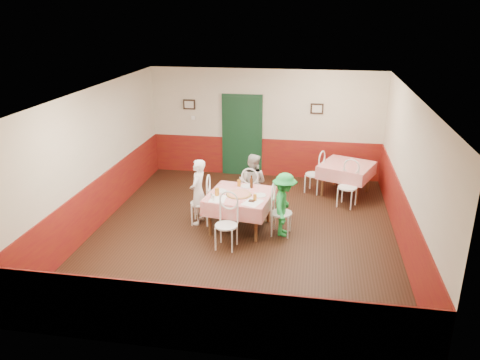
% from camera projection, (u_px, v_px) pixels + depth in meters
% --- Properties ---
extents(floor, '(7.00, 7.00, 0.00)m').
position_uv_depth(floor, '(244.00, 233.00, 9.34)').
color(floor, black).
rests_on(floor, ground).
extents(ceiling, '(7.00, 7.00, 0.00)m').
position_uv_depth(ceiling, '(244.00, 93.00, 8.37)').
color(ceiling, white).
rests_on(ceiling, back_wall).
extents(back_wall, '(6.00, 0.10, 2.80)m').
position_uv_depth(back_wall, '(265.00, 124.00, 12.09)').
color(back_wall, beige).
rests_on(back_wall, ground).
extents(front_wall, '(6.00, 0.10, 2.80)m').
position_uv_depth(front_wall, '(199.00, 259.00, 5.62)').
color(front_wall, beige).
rests_on(front_wall, ground).
extents(left_wall, '(0.10, 7.00, 2.80)m').
position_uv_depth(left_wall, '(96.00, 159.00, 9.32)').
color(left_wall, beige).
rests_on(left_wall, ground).
extents(right_wall, '(0.10, 7.00, 2.80)m').
position_uv_depth(right_wall, '(409.00, 175.00, 8.39)').
color(right_wall, beige).
rests_on(right_wall, ground).
extents(wainscot_back, '(6.00, 0.03, 1.00)m').
position_uv_depth(wainscot_back, '(265.00, 157.00, 12.39)').
color(wainscot_back, maroon).
rests_on(wainscot_back, ground).
extents(wainscot_front, '(6.00, 0.03, 1.00)m').
position_uv_depth(wainscot_front, '(201.00, 320.00, 5.95)').
color(wainscot_front, maroon).
rests_on(wainscot_front, ground).
extents(wainscot_left, '(0.03, 7.00, 1.00)m').
position_uv_depth(wainscot_left, '(101.00, 200.00, 9.63)').
color(wainscot_left, maroon).
rests_on(wainscot_left, ground).
extents(wainscot_right, '(0.03, 7.00, 1.00)m').
position_uv_depth(wainscot_right, '(402.00, 221.00, 8.71)').
color(wainscot_right, maroon).
rests_on(wainscot_right, ground).
extents(door, '(0.96, 0.06, 2.10)m').
position_uv_depth(door, '(242.00, 136.00, 12.26)').
color(door, black).
rests_on(door, ground).
extents(picture_left, '(0.32, 0.03, 0.26)m').
position_uv_depth(picture_left, '(189.00, 104.00, 12.20)').
color(picture_left, black).
rests_on(picture_left, back_wall).
extents(picture_right, '(0.32, 0.03, 0.26)m').
position_uv_depth(picture_right, '(317.00, 109.00, 11.69)').
color(picture_right, black).
rests_on(picture_right, back_wall).
extents(thermostat, '(0.10, 0.03, 0.10)m').
position_uv_depth(thermostat, '(193.00, 118.00, 12.31)').
color(thermostat, white).
rests_on(thermostat, back_wall).
extents(main_table, '(1.38, 1.38, 0.77)m').
position_uv_depth(main_table, '(240.00, 211.00, 9.42)').
color(main_table, red).
rests_on(main_table, ground).
extents(second_table, '(1.46, 1.46, 0.77)m').
position_uv_depth(second_table, '(346.00, 179.00, 11.17)').
color(second_table, red).
rests_on(second_table, ground).
extents(chair_left, '(0.44, 0.44, 0.90)m').
position_uv_depth(chair_left, '(201.00, 203.00, 9.63)').
color(chair_left, white).
rests_on(chair_left, ground).
extents(chair_right, '(0.45, 0.45, 0.90)m').
position_uv_depth(chair_right, '(281.00, 213.00, 9.15)').
color(chair_right, white).
rests_on(chair_right, ground).
extents(chair_far, '(0.47, 0.47, 0.90)m').
position_uv_depth(chair_far, '(252.00, 193.00, 10.15)').
color(chair_far, white).
rests_on(chair_far, ground).
extents(chair_near, '(0.47, 0.47, 0.90)m').
position_uv_depth(chair_near, '(226.00, 226.00, 8.63)').
color(chair_near, white).
rests_on(chair_near, ground).
extents(chair_second_a, '(0.55, 0.55, 0.90)m').
position_uv_depth(chair_second_a, '(314.00, 175.00, 11.26)').
color(chair_second_a, white).
rests_on(chair_second_a, ground).
extents(chair_second_b, '(0.55, 0.55, 0.90)m').
position_uv_depth(chair_second_b, '(347.00, 188.00, 10.45)').
color(chair_second_b, white).
rests_on(chair_second_b, ground).
extents(pizza, '(0.54, 0.54, 0.03)m').
position_uv_depth(pizza, '(239.00, 194.00, 9.21)').
color(pizza, '#B74723').
rests_on(pizza, main_table).
extents(plate_left, '(0.28, 0.28, 0.01)m').
position_uv_depth(plate_left, '(221.00, 191.00, 9.40)').
color(plate_left, white).
rests_on(plate_left, main_table).
extents(plate_right, '(0.28, 0.28, 0.01)m').
position_uv_depth(plate_right, '(260.00, 195.00, 9.18)').
color(plate_right, white).
rests_on(plate_right, main_table).
extents(plate_far, '(0.28, 0.28, 0.01)m').
position_uv_depth(plate_far, '(247.00, 186.00, 9.65)').
color(plate_far, white).
rests_on(plate_far, main_table).
extents(glass_a, '(0.10, 0.10, 0.16)m').
position_uv_depth(glass_a, '(217.00, 192.00, 9.16)').
color(glass_a, '#BF7219').
rests_on(glass_a, main_table).
extents(glass_b, '(0.08, 0.08, 0.12)m').
position_uv_depth(glass_b, '(255.00, 197.00, 8.93)').
color(glass_b, '#BF7219').
rests_on(glass_b, main_table).
extents(glass_c, '(0.08, 0.08, 0.13)m').
position_uv_depth(glass_c, '(239.00, 183.00, 9.65)').
color(glass_c, '#BF7219').
rests_on(glass_c, main_table).
extents(beer_bottle, '(0.07, 0.07, 0.24)m').
position_uv_depth(beer_bottle, '(251.00, 182.00, 9.54)').
color(beer_bottle, '#381C0A').
rests_on(beer_bottle, main_table).
extents(shaker_a, '(0.04, 0.04, 0.09)m').
position_uv_depth(shaker_a, '(212.00, 197.00, 9.01)').
color(shaker_a, silver).
rests_on(shaker_a, main_table).
extents(shaker_b, '(0.04, 0.04, 0.09)m').
position_uv_depth(shaker_b, '(214.00, 198.00, 8.93)').
color(shaker_b, silver).
rests_on(shaker_b, main_table).
extents(shaker_c, '(0.04, 0.04, 0.09)m').
position_uv_depth(shaker_c, '(211.00, 196.00, 9.05)').
color(shaker_c, '#B23319').
rests_on(shaker_c, main_table).
extents(menu_left, '(0.30, 0.40, 0.00)m').
position_uv_depth(menu_left, '(218.00, 199.00, 9.03)').
color(menu_left, white).
rests_on(menu_left, main_table).
extents(menu_right, '(0.42, 0.48, 0.00)m').
position_uv_depth(menu_right, '(253.00, 202.00, 8.86)').
color(menu_right, white).
rests_on(menu_right, main_table).
extents(wallet, '(0.12, 0.10, 0.02)m').
position_uv_depth(wallet, '(252.00, 201.00, 8.91)').
color(wallet, black).
rests_on(wallet, main_table).
extents(diner_left, '(0.37, 0.53, 1.38)m').
position_uv_depth(diner_left, '(198.00, 192.00, 9.56)').
color(diner_left, gray).
rests_on(diner_left, ground).
extents(diner_far, '(0.74, 0.63, 1.32)m').
position_uv_depth(diner_far, '(252.00, 183.00, 10.12)').
color(diner_far, gray).
rests_on(diner_far, ground).
extents(diner_right, '(0.49, 0.84, 1.28)m').
position_uv_depth(diner_right, '(284.00, 205.00, 9.07)').
color(diner_right, gray).
rests_on(diner_right, ground).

